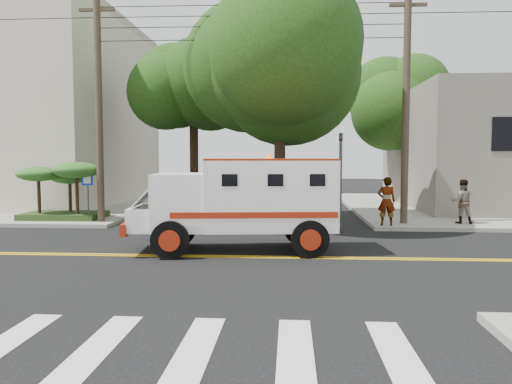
{
  "coord_description": "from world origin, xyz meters",
  "views": [
    {
      "loc": [
        1.92,
        -13.28,
        2.7
      ],
      "look_at": [
        0.84,
        2.35,
        1.6
      ],
      "focal_mm": 35.0,
      "sensor_mm": 36.0,
      "label": 1
    }
  ],
  "objects": [
    {
      "name": "utility_pole_left",
      "position": [
        -5.6,
        6.0,
        4.5
      ],
      "size": [
        0.28,
        0.28,
        9.0
      ],
      "primitive_type": "cylinder",
      "color": "#382D23",
      "rests_on": "ground"
    },
    {
      "name": "utility_pole_right",
      "position": [
        6.3,
        6.2,
        4.5
      ],
      "size": [
        0.28,
        0.28,
        9.0
      ],
      "primitive_type": "cylinder",
      "color": "#382D23",
      "rests_on": "ground"
    },
    {
      "name": "traffic_signal",
      "position": [
        3.8,
        5.6,
        2.23
      ],
      "size": [
        0.15,
        0.18,
        3.6
      ],
      "color": "#3F3F42",
      "rests_on": "ground"
    },
    {
      "name": "palm_planter",
      "position": [
        -7.44,
        6.62,
        1.65
      ],
      "size": [
        3.52,
        2.63,
        2.36
      ],
      "color": "#1E3314",
      "rests_on": "sidewalk_nw"
    },
    {
      "name": "sidewalk_nw",
      "position": [
        -13.5,
        13.5,
        0.07
      ],
      "size": [
        17.0,
        17.0,
        0.15
      ],
      "primitive_type": "cube",
      "color": "gray",
      "rests_on": "ground"
    },
    {
      "name": "armored_truck",
      "position": [
        0.57,
        0.83,
        1.51
      ],
      "size": [
        6.03,
        2.87,
        2.66
      ],
      "rotation": [
        0.0,
        0.0,
        0.11
      ],
      "color": "white",
      "rests_on": "ground"
    },
    {
      "name": "tree_right",
      "position": [
        8.84,
        15.77,
        6.09
      ],
      "size": [
        4.8,
        4.5,
        8.2
      ],
      "color": "black",
      "rests_on": "ground"
    },
    {
      "name": "accessibility_sign",
      "position": [
        -6.2,
        6.17,
        1.37
      ],
      "size": [
        0.45,
        0.1,
        2.02
      ],
      "color": "#3F3F42",
      "rests_on": "ground"
    },
    {
      "name": "pedestrian_a",
      "position": [
        5.5,
        5.5,
        1.06
      ],
      "size": [
        0.69,
        0.48,
        1.82
      ],
      "primitive_type": "imported",
      "rotation": [
        0.0,
        0.0,
        3.07
      ],
      "color": "gray",
      "rests_on": "sidewalk_ne"
    },
    {
      "name": "sidewalk_ne",
      "position": [
        13.5,
        13.5,
        0.07
      ],
      "size": [
        17.0,
        17.0,
        0.15
      ],
      "primitive_type": "cube",
      "color": "gray",
      "rests_on": "ground"
    },
    {
      "name": "tree_left",
      "position": [
        -2.68,
        11.79,
        5.73
      ],
      "size": [
        4.48,
        4.2,
        7.7
      ],
      "color": "black",
      "rests_on": "ground"
    },
    {
      "name": "tree_main",
      "position": [
        1.94,
        6.21,
        7.2
      ],
      "size": [
        6.08,
        5.7,
        9.85
      ],
      "color": "black",
      "rests_on": "ground"
    },
    {
      "name": "ground",
      "position": [
        0.0,
        0.0,
        0.0
      ],
      "size": [
        100.0,
        100.0,
        0.0
      ],
      "primitive_type": "plane",
      "color": "black",
      "rests_on": "ground"
    },
    {
      "name": "pedestrian_b",
      "position": [
        8.52,
        6.32,
        1.0
      ],
      "size": [
        0.9,
        0.75,
        1.7
      ],
      "primitive_type": "imported",
      "rotation": [
        0.0,
        0.0,
        3.01
      ],
      "color": "gray",
      "rests_on": "sidewalk_ne"
    }
  ]
}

